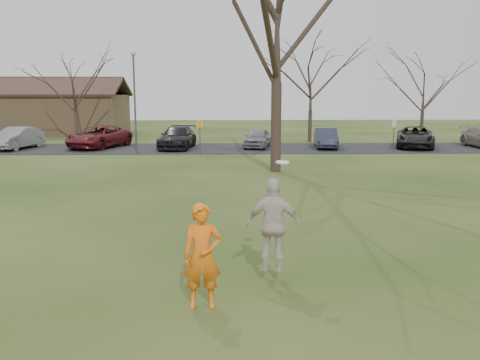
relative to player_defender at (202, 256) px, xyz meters
name	(u,v)px	position (x,y,z in m)	size (l,w,h in m)	color
ground	(245,293)	(0.78, 0.60, -0.94)	(120.00, 120.00, 0.00)	#1E380F
parking_strip	(232,148)	(0.78, 25.60, -0.92)	(62.00, 6.50, 0.04)	black
player_defender	(202,256)	(0.00, 0.00, 0.00)	(0.69, 0.45, 1.89)	orange
car_1	(17,138)	(-13.49, 25.41, -0.18)	(1.53, 4.39, 1.45)	gray
car_2	(99,137)	(-8.25, 26.08, -0.16)	(2.45, 5.32, 1.48)	#5A1518
car_3	(177,137)	(-2.89, 25.55, -0.18)	(2.03, 4.98, 1.45)	black
car_4	(258,138)	(2.52, 25.83, -0.25)	(1.53, 3.81, 1.30)	gray
car_5	(326,138)	(7.15, 25.57, -0.24)	(1.40, 4.03, 1.33)	#2D2E43
car_6	(415,137)	(13.24, 25.57, -0.19)	(2.37, 5.14, 1.43)	black
catching_play	(274,225)	(1.37, 1.18, 0.24)	(1.16, 0.60, 2.22)	beige
building	(12,112)	(-19.22, 38.60, 0.99)	(20.60, 8.50, 5.14)	#8C6D4C
lamp_post	(134,89)	(-5.22, 23.10, 3.03)	(0.34, 0.34, 6.27)	#47474C
sign_yellow	(200,130)	(-1.22, 22.60, 0.51)	(0.35, 0.35, 2.08)	#47474C
sign_white	(394,130)	(10.78, 22.60, 0.51)	(0.35, 0.35, 2.08)	#47474C
big_tree	(277,21)	(2.78, 15.60, 6.06)	(9.00, 9.00, 14.00)	#352821
small_tree_row	(289,90)	(5.17, 30.66, 2.95)	(55.00, 5.90, 8.50)	#352821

